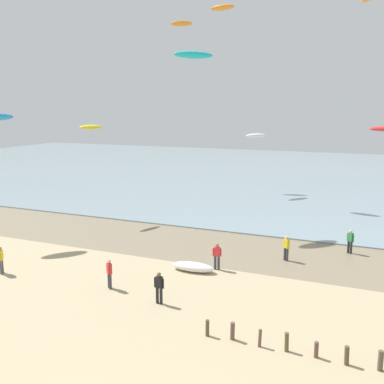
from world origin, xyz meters
The scene contains 15 objects.
wet_sand_strip centered at (0.00, 21.02, 0.00)m, with size 120.00×7.96×0.01m, color #84755B.
sea centered at (0.00, 60.00, 0.05)m, with size 160.00×70.00×0.10m, color #7F939E.
groyne_mid centered at (6.33, 9.02, 0.40)m, with size 10.89×0.35×0.86m.
person_nearest_camera centered at (-13.73, 11.07, 0.92)m, with size 0.37×0.51×1.71m.
person_mid_beach centered at (-1.75, 16.81, 0.92)m, with size 0.56×0.30×1.71m.
person_by_waterline centered at (-2.89, 11.05, 0.92)m, with size 0.57×0.22×1.71m.
person_left_flank centered at (5.81, 23.30, 0.92)m, with size 0.49×0.38×1.71m.
person_right_flank centered at (1.97, 20.10, 0.92)m, with size 0.49×0.38×1.71m.
person_far_down_beach centered at (-6.35, 11.71, 0.92)m, with size 0.47×0.40×1.71m.
grounded_kite centered at (-3.02, 15.96, 0.28)m, with size 2.78×1.00×0.56m, color white.
kite_aloft_0 centered at (-16.72, 45.20, 20.51)m, with size 2.76×0.88×0.44m, color orange.
kite_aloft_2 centered at (-8.87, 38.16, 20.38)m, with size 2.79×0.89×0.45m, color orange.
kite_aloft_3 centered at (-5.65, 41.16, 6.94)m, with size 2.81×0.90×0.45m, color white.
kite_aloft_4 centered at (-7.28, 26.33, 14.27)m, with size 3.44×1.10×0.55m, color #19B2B7.
kite_aloft_8 centered at (-16.39, 24.57, 8.36)m, with size 2.27×0.73×0.36m, color yellow.
Camera 1 is at (6.81, -7.81, 9.99)m, focal length 40.71 mm.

